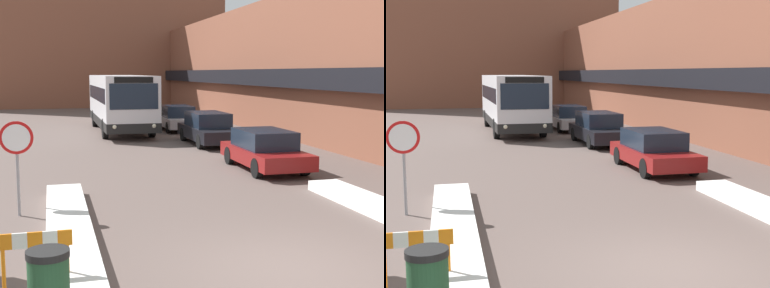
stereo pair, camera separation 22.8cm
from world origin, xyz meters
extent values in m
plane|color=brown|center=(0.00, 0.00, 0.00)|extent=(160.00, 160.00, 0.00)
cube|color=brown|center=(10.00, 24.00, 3.63)|extent=(5.00, 60.00, 7.26)
cube|color=black|center=(7.25, 24.00, 3.05)|extent=(0.50, 60.00, 0.90)
cube|color=brown|center=(0.00, 46.95, 7.73)|extent=(26.00, 8.00, 15.46)
cube|color=silver|center=(-3.60, 2.14, 0.14)|extent=(0.90, 9.38, 0.28)
cube|color=silver|center=(-0.06, 22.21, 1.79)|extent=(2.62, 10.29, 2.72)
cube|color=black|center=(-0.06, 22.21, 0.67)|extent=(2.64, 10.31, 0.48)
cube|color=#192333|center=(-0.06, 22.21, 2.17)|extent=(2.64, 9.47, 0.75)
cube|color=#192333|center=(-0.06, 17.05, 2.20)|extent=(2.30, 0.03, 1.22)
cube|color=black|center=(-0.06, 17.05, 2.97)|extent=(1.83, 0.03, 0.28)
sphere|color=#F2EAC6|center=(-1.00, 17.04, 0.78)|extent=(0.20, 0.20, 0.20)
sphere|color=#F2EAC6|center=(0.88, 17.04, 0.78)|extent=(0.20, 0.20, 0.20)
cylinder|color=black|center=(-1.25, 19.02, 0.51)|extent=(0.28, 1.02, 1.02)
cylinder|color=black|center=(1.13, 19.02, 0.51)|extent=(0.28, 1.02, 1.02)
cylinder|color=black|center=(-1.25, 25.40, 0.51)|extent=(0.28, 1.02, 1.02)
cylinder|color=black|center=(1.13, 25.40, 0.51)|extent=(0.28, 1.02, 1.02)
cube|color=maroon|center=(3.20, 8.95, 0.50)|extent=(1.81, 4.34, 0.49)
cube|color=#192333|center=(3.20, 9.06, 1.05)|extent=(1.59, 2.39, 0.61)
cylinder|color=black|center=(4.02, 7.60, 0.32)|extent=(0.20, 0.64, 0.64)
cylinder|color=black|center=(2.38, 7.60, 0.32)|extent=(0.20, 0.64, 0.64)
cylinder|color=black|center=(4.02, 10.29, 0.32)|extent=(0.20, 0.64, 0.64)
cylinder|color=black|center=(2.38, 10.29, 0.32)|extent=(0.20, 0.64, 0.64)
cube|color=black|center=(3.20, 15.77, 0.54)|extent=(1.80, 4.85, 0.55)
cube|color=#192333|center=(3.20, 15.89, 1.15)|extent=(1.58, 2.67, 0.67)
cylinder|color=black|center=(4.02, 14.26, 0.32)|extent=(0.20, 0.65, 0.65)
cylinder|color=black|center=(2.38, 14.26, 0.32)|extent=(0.20, 0.65, 0.65)
cylinder|color=black|center=(4.02, 17.27, 0.32)|extent=(0.20, 0.65, 0.65)
cylinder|color=black|center=(2.38, 17.27, 0.32)|extent=(0.20, 0.65, 0.65)
cube|color=#B7B7BC|center=(3.20, 22.06, 0.51)|extent=(1.81, 4.46, 0.53)
cube|color=#192333|center=(3.20, 22.17, 1.09)|extent=(1.59, 2.45, 0.64)
cylinder|color=black|center=(4.03, 20.68, 0.31)|extent=(0.20, 0.62, 0.62)
cylinder|color=black|center=(2.37, 20.68, 0.31)|extent=(0.20, 0.62, 0.62)
cylinder|color=black|center=(4.03, 23.44, 0.31)|extent=(0.20, 0.62, 0.62)
cylinder|color=black|center=(2.37, 23.44, 0.31)|extent=(0.20, 0.62, 0.62)
cylinder|color=gray|center=(-4.66, 4.81, 1.11)|extent=(0.07, 0.07, 2.22)
cylinder|color=red|center=(-4.66, 4.79, 1.84)|extent=(0.76, 0.03, 0.76)
cylinder|color=white|center=(-4.66, 4.77, 1.84)|extent=(0.62, 0.02, 0.62)
cylinder|color=#234C2D|center=(-3.99, -0.76, 0.42)|extent=(0.56, 0.56, 0.85)
cylinder|color=black|center=(-3.99, -0.76, 0.90)|extent=(0.59, 0.59, 0.10)
cylinder|color=orange|center=(-4.65, 0.17, 0.35)|extent=(0.06, 0.06, 0.70)
cylinder|color=orange|center=(-3.71, 0.17, 0.35)|extent=(0.06, 0.06, 0.70)
cube|color=orange|center=(-4.62, 0.17, 0.82)|extent=(0.22, 0.04, 0.24)
cube|color=white|center=(-4.40, 0.17, 0.82)|extent=(0.22, 0.04, 0.24)
cube|color=orange|center=(-4.18, 0.17, 0.82)|extent=(0.22, 0.04, 0.24)
cube|color=white|center=(-3.96, 0.17, 0.82)|extent=(0.22, 0.04, 0.24)
cube|color=orange|center=(-3.74, 0.17, 0.82)|extent=(0.22, 0.04, 0.24)
camera|label=1|loc=(-3.89, -7.95, 3.32)|focal=50.00mm
camera|label=2|loc=(-3.67, -8.01, 3.32)|focal=50.00mm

